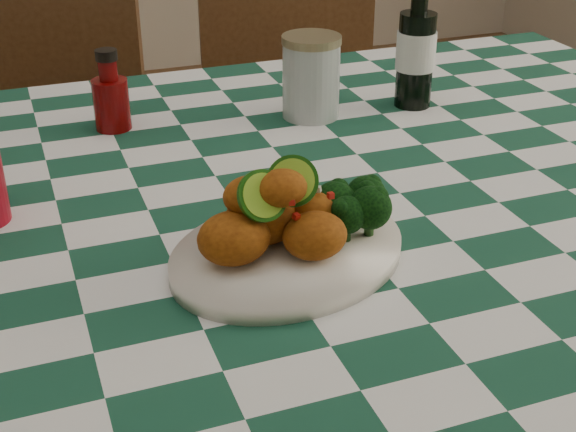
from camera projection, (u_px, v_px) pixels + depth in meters
name	position (u px, v px, depth m)	size (l,w,h in m)	color
plate	(288.00, 254.00, 0.86)	(0.27, 0.21, 0.02)	white
fried_chicken_pile	(279.00, 210.00, 0.83)	(0.14, 0.11, 0.09)	#9C4D0F
broccoli_side	(358.00, 206.00, 0.88)	(0.07, 0.07, 0.05)	black
ketchup_bottle	(110.00, 90.00, 1.18)	(0.05, 0.05, 0.12)	#5F0404
mason_jar	(311.00, 77.00, 1.22)	(0.09, 0.09, 0.13)	#B2BCBA
beer_bottle	(417.00, 38.00, 1.24)	(0.06, 0.06, 0.22)	black
wooden_chair_left	(39.00, 213.00, 1.66)	(0.42, 0.44, 0.92)	#472814
wooden_chair_right	(300.00, 179.00, 1.84)	(0.41, 0.42, 0.89)	#472814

